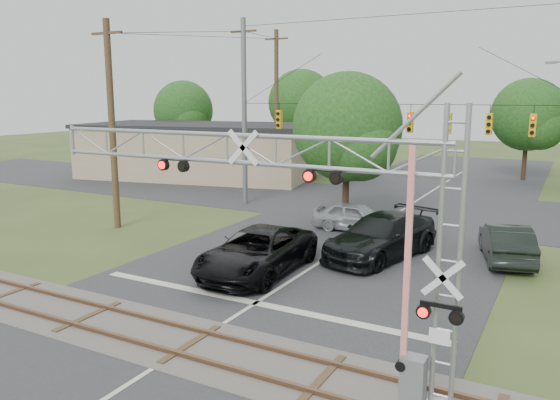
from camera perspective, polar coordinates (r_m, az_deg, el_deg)
The scene contains 13 objects.
ground at distance 14.56m, azimuth -14.32°, elevation -17.49°, with size 160.00×160.00×0.00m, color #374921.
road_main at distance 22.29m, azimuth 3.47°, elevation -7.01°, with size 14.00×90.00×0.02m, color #2A2B2D.
road_cross at distance 35.10m, azimuth 13.22°, elevation -0.67°, with size 90.00×12.00×0.02m, color #2A2B2D.
railroad_track at distance 15.89m, azimuth -9.28°, elevation -14.63°, with size 90.00×3.20×0.17m.
crossing_gantry at distance 12.40m, azimuth 2.51°, elevation -1.37°, with size 11.18×0.86×6.70m.
traffic_signal_span at distance 30.37m, azimuth 13.21°, elevation 8.37°, with size 19.34×0.36×11.50m.
pickup_black at distance 21.32m, azimuth -2.41°, elevation -5.42°, with size 2.88×6.24×1.73m, color black.
car_dark at distance 23.81m, azimuth 10.55°, elevation -3.73°, with size 2.58×6.34×1.84m, color black.
sedan_silver at distance 28.19m, azimuth 7.90°, elevation -1.75°, with size 1.76×4.37×1.49m, color #919498.
suv_dark at distance 24.75m, azimuth 22.56°, elevation -4.12°, with size 1.70×4.87×1.60m, color black.
commercial_building at distance 47.43m, azimuth -8.35°, elevation 5.19°, with size 20.92×13.56×4.52m.
utility_poles at distance 32.52m, azimuth 17.12°, elevation 8.99°, with size 26.88×30.43×13.10m.
treeline at distance 45.26m, azimuth 17.06°, elevation 8.85°, with size 58.09×30.19×9.86m.
Camera 1 is at (8.94, -9.25, 6.82)m, focal length 35.00 mm.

